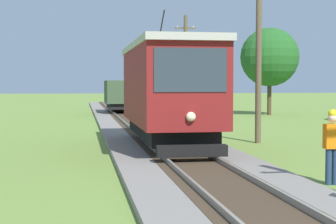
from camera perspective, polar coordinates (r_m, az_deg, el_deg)
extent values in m
cube|color=maroon|center=(18.99, -0.02, 2.80)|extent=(2.50, 8.00, 2.60)
cube|color=#B2ADA3|center=(19.04, -0.03, 7.04)|extent=(2.60, 8.32, 0.22)
cube|color=black|center=(19.06, -0.02, -1.96)|extent=(2.10, 7.04, 0.44)
cube|color=#2D3842|center=(15.05, 2.44, 4.52)|extent=(2.10, 0.03, 1.25)
cube|color=#2D3842|center=(19.24, 3.70, 3.88)|extent=(0.02, 6.72, 1.04)
sphere|color=#F4EAB2|center=(15.03, 2.46, -0.51)|extent=(0.28, 0.28, 0.28)
cylinder|color=black|center=(20.68, -0.75, 8.97)|extent=(0.05, 1.67, 1.19)
cube|color=black|center=(14.98, 2.57, -4.17)|extent=(2.00, 0.36, 0.32)
cylinder|color=black|center=(16.86, 1.20, -2.61)|extent=(1.54, 0.80, 0.80)
cylinder|color=black|center=(21.27, -1.00, -1.44)|extent=(1.54, 0.80, 0.80)
cube|color=#384C33|center=(41.15, -5.02, 2.18)|extent=(2.40, 5.20, 1.70)
cube|color=black|center=(41.18, -5.02, 0.68)|extent=(2.02, 4.78, 0.38)
cylinder|color=black|center=(39.63, -4.85, 0.59)|extent=(1.54, 0.76, 0.76)
cylinder|color=black|center=(42.74, -5.17, 0.76)|extent=(1.54, 0.76, 0.76)
cylinder|color=brown|center=(21.68, 9.68, 7.05)|extent=(0.24, 0.26, 7.83)
cylinder|color=brown|center=(36.35, 1.85, 4.79)|extent=(0.24, 0.48, 7.01)
cube|color=brown|center=(36.53, 1.86, 8.97)|extent=(1.40, 0.10, 0.10)
cylinder|color=silver|center=(36.44, 1.00, 9.14)|extent=(0.08, 0.08, 0.10)
cylinder|color=silver|center=(36.65, 2.71, 9.10)|extent=(0.08, 0.08, 0.10)
cylinder|color=brown|center=(48.11, -0.90, 4.17)|extent=(0.24, 0.41, 6.69)
cube|color=brown|center=(48.22, -0.90, 7.19)|extent=(1.40, 0.10, 0.10)
cylinder|color=silver|center=(48.15, -1.56, 7.32)|extent=(0.08, 0.08, 0.10)
cylinder|color=silver|center=(48.31, -0.25, 7.30)|extent=(0.08, 0.08, 0.10)
cylinder|color=brown|center=(61.96, -2.79, 4.43)|extent=(0.24, 0.34, 7.81)
cube|color=brown|center=(62.10, -2.79, 7.17)|extent=(1.40, 0.10, 0.10)
cylinder|color=silver|center=(62.05, -3.30, 7.26)|extent=(0.08, 0.08, 0.10)
cylinder|color=silver|center=(62.17, -2.29, 7.26)|extent=(0.08, 0.08, 0.10)
cylinder|color=brown|center=(77.64, -4.11, 3.82)|extent=(0.24, 0.31, 6.95)
cube|color=brown|center=(77.72, -4.11, 5.77)|extent=(1.40, 0.10, 0.10)
cylinder|color=silver|center=(77.68, -4.52, 5.84)|extent=(0.08, 0.08, 0.10)
cylinder|color=silver|center=(77.78, -3.71, 5.84)|extent=(0.08, 0.08, 0.10)
cylinder|color=navy|center=(13.13, 16.80, -5.63)|extent=(0.15, 0.15, 0.86)
cylinder|color=navy|center=(13.19, 17.44, -5.59)|extent=(0.15, 0.15, 0.86)
cube|color=orange|center=(13.08, 17.17, -2.49)|extent=(0.39, 0.26, 0.58)
sphere|color=beige|center=(13.04, 17.20, -0.61)|extent=(0.22, 0.22, 0.22)
sphere|color=yellow|center=(13.04, 17.21, -0.17)|extent=(0.21, 0.21, 0.21)
cylinder|color=#4C3823|center=(41.33, 10.78, 1.58)|extent=(0.32, 0.32, 2.75)
sphere|color=#235B23|center=(41.37, 10.82, 5.79)|extent=(4.45, 4.45, 4.45)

